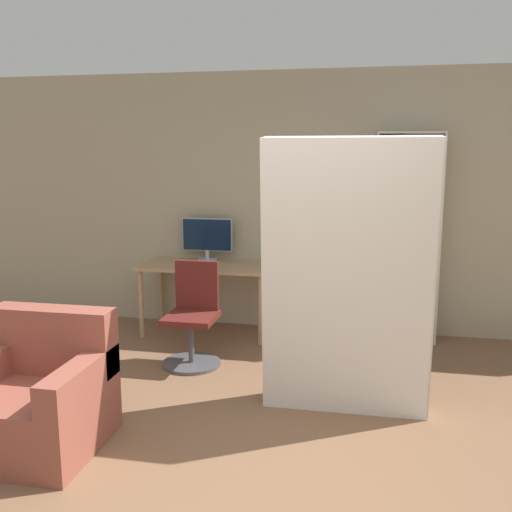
# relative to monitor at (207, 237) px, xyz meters

# --- Properties ---
(wall_back) EXTENTS (8.00, 0.06, 2.70)m
(wall_back) POSITION_rel_monitor_xyz_m (1.01, 0.15, 0.37)
(wall_back) COLOR tan
(wall_back) RESTS_ON ground
(desk) EXTENTS (1.36, 0.69, 0.73)m
(desk) POSITION_rel_monitor_xyz_m (0.06, -0.23, -0.34)
(desk) COLOR tan
(desk) RESTS_ON ground
(monitor) EXTENTS (0.55, 0.20, 0.45)m
(monitor) POSITION_rel_monitor_xyz_m (0.00, 0.00, 0.00)
(monitor) COLOR #B7B7BC
(monitor) RESTS_ON desk
(office_chair) EXTENTS (0.52, 0.52, 0.91)m
(office_chair) POSITION_rel_monitor_xyz_m (0.18, -1.12, -0.62)
(office_chair) COLOR #4C4C51
(office_chair) RESTS_ON ground
(bookshelf) EXTENTS (0.64, 0.32, 2.07)m
(bookshelf) POSITION_rel_monitor_xyz_m (1.98, -0.01, 0.06)
(bookshelf) COLOR beige
(bookshelf) RESTS_ON ground
(mattress_near) EXTENTS (1.19, 0.40, 1.99)m
(mattress_near) POSITION_rel_monitor_xyz_m (1.56, -1.83, 0.01)
(mattress_near) COLOR silver
(mattress_near) RESTS_ON ground
(armchair) EXTENTS (0.85, 0.80, 0.85)m
(armchair) POSITION_rel_monitor_xyz_m (-0.37, -2.71, -0.66)
(armchair) COLOR #934C3D
(armchair) RESTS_ON ground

